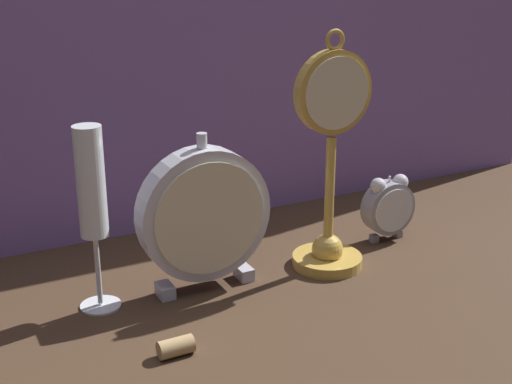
# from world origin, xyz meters

# --- Properties ---
(ground_plane) EXTENTS (4.00, 4.00, 0.00)m
(ground_plane) POSITION_xyz_m (0.00, 0.00, 0.00)
(ground_plane) COLOR #422D1E
(fabric_backdrop_drape) EXTENTS (1.51, 0.01, 0.67)m
(fabric_backdrop_drape) POSITION_xyz_m (0.00, 0.33, 0.33)
(fabric_backdrop_drape) COLOR #8460A8
(fabric_backdrop_drape) RESTS_ON ground_plane
(pocket_watch_on_stand) EXTENTS (0.12, 0.10, 0.35)m
(pocket_watch_on_stand) POSITION_xyz_m (0.11, 0.07, 0.14)
(pocket_watch_on_stand) COLOR gold
(pocket_watch_on_stand) RESTS_ON ground_plane
(alarm_clock_twin_bell) EXTENTS (0.09, 0.03, 0.11)m
(alarm_clock_twin_bell) POSITION_xyz_m (0.25, 0.11, 0.06)
(alarm_clock_twin_bell) COLOR gray
(alarm_clock_twin_bell) RESTS_ON ground_plane
(mantel_clock_silver) EXTENTS (0.18, 0.04, 0.22)m
(mantel_clock_silver) POSITION_xyz_m (-0.08, 0.08, 0.11)
(mantel_clock_silver) COLOR silver
(mantel_clock_silver) RESTS_ON ground_plane
(champagne_flute) EXTENTS (0.05, 0.05, 0.25)m
(champagne_flute) POSITION_xyz_m (-0.22, 0.10, 0.15)
(champagne_flute) COLOR silver
(champagne_flute) RESTS_ON ground_plane
(wine_cork) EXTENTS (0.04, 0.02, 0.02)m
(wine_cork) POSITION_xyz_m (-0.18, -0.06, 0.01)
(wine_cork) COLOR tan
(wine_cork) RESTS_ON ground_plane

